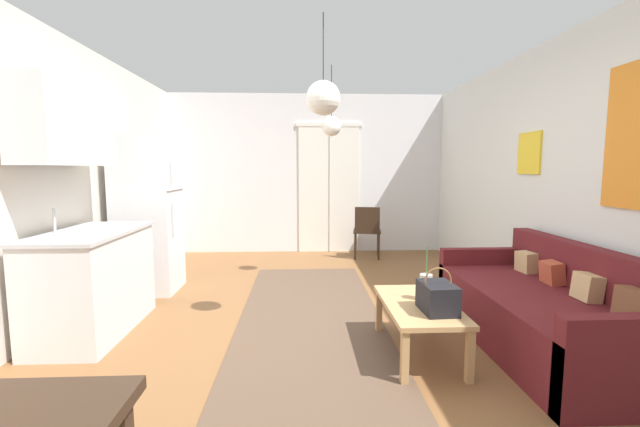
{
  "coord_description": "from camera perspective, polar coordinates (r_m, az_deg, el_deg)",
  "views": [
    {
      "loc": [
        -0.11,
        -3.27,
        1.41
      ],
      "look_at": [
        0.11,
        1.26,
        0.9
      ],
      "focal_mm": 22.79,
      "sensor_mm": 36.0,
      "label": 1
    }
  ],
  "objects": [
    {
      "name": "ground_plane",
      "position": [
        3.58,
        -0.8,
        -17.66
      ],
      "size": [
        5.12,
        7.67,
        0.1
      ],
      "primitive_type": "cube",
      "color": "brown"
    },
    {
      "name": "wall_back",
      "position": [
        6.85,
        -1.71,
        5.5
      ],
      "size": [
        4.72,
        0.13,
        2.62
      ],
      "color": "silver",
      "rests_on": "ground_plane"
    },
    {
      "name": "wall_right",
      "position": [
        4.06,
        33.89,
        3.99
      ],
      "size": [
        0.12,
        7.27,
        2.62
      ],
      "color": "silver",
      "rests_on": "ground_plane"
    },
    {
      "name": "wall_left",
      "position": [
        3.94,
        -36.75,
        3.71
      ],
      "size": [
        0.12,
        7.27,
        2.62
      ],
      "color": "silver",
      "rests_on": "ground_plane"
    },
    {
      "name": "area_rug",
      "position": [
        3.94,
        -1.33,
        -14.49
      ],
      "size": [
        1.32,
        3.7,
        0.01
      ],
      "primitive_type": "cube",
      "color": "brown",
      "rests_on": "ground_plane"
    },
    {
      "name": "couch",
      "position": [
        3.75,
        29.35,
        -12.11
      ],
      "size": [
        0.91,
        1.98,
        0.8
      ],
      "color": "#5B191E",
      "rests_on": "ground_plane"
    },
    {
      "name": "coffee_table",
      "position": [
        3.24,
        13.7,
        -12.98
      ],
      "size": [
        0.51,
        0.95,
        0.4
      ],
      "color": "tan",
      "rests_on": "ground_plane"
    },
    {
      "name": "bamboo_vase",
      "position": [
        3.27,
        14.63,
        -9.95
      ],
      "size": [
        0.1,
        0.1,
        0.42
      ],
      "color": "beige",
      "rests_on": "coffee_table"
    },
    {
      "name": "handbag",
      "position": [
        3.04,
        16.18,
        -11.2
      ],
      "size": [
        0.23,
        0.31,
        0.32
      ],
      "color": "black",
      "rests_on": "coffee_table"
    },
    {
      "name": "refrigerator",
      "position": [
        5.01,
        -23.0,
        -0.15
      ],
      "size": [
        0.65,
        0.61,
        1.77
      ],
      "color": "white",
      "rests_on": "ground_plane"
    },
    {
      "name": "kitchen_counter",
      "position": [
        3.97,
        -29.98,
        -3.42
      ],
      "size": [
        0.62,
        1.23,
        2.09
      ],
      "color": "silver",
      "rests_on": "ground_plane"
    },
    {
      "name": "accent_chair",
      "position": [
        6.37,
        6.62,
        -2.16
      ],
      "size": [
        0.48,
        0.46,
        0.82
      ],
      "rotation": [
        0.0,
        0.0,
        2.99
      ],
      "color": "black",
      "rests_on": "ground_plane"
    },
    {
      "name": "pendant_lamp_near",
      "position": [
        3.38,
        0.46,
        15.9
      ],
      "size": [
        0.28,
        0.28,
        0.79
      ],
      "color": "black"
    },
    {
      "name": "pendant_lamp_far",
      "position": [
        4.98,
        1.61,
        12.15
      ],
      "size": [
        0.24,
        0.24,
        0.83
      ],
      "color": "black"
    }
  ]
}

